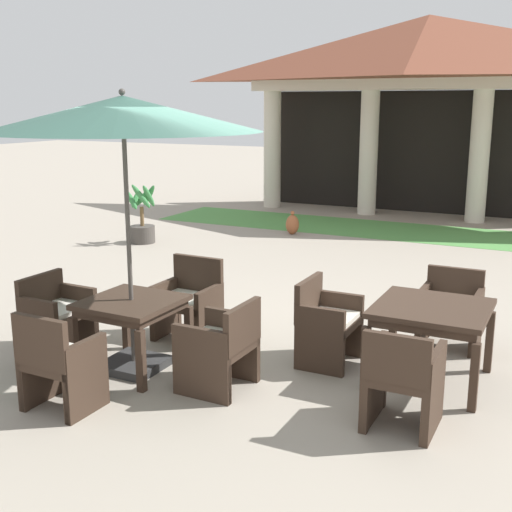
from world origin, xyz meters
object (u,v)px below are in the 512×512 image
object	(u,v)px
terracotta_urn	(292,224)
patio_umbrella_mid_left	(123,117)
patio_chair_near_foreground_west	(326,323)
patio_chair_mid_left_west	(56,315)
patio_chair_near_foreground_south	(403,379)
patio_table_mid_left	(132,310)
patio_chair_mid_left_north	(189,302)
patio_table_near_foreground	(432,316)
patio_chair_mid_left_south	(59,364)
patio_chair_mid_left_east	(221,347)
potted_palm_left_edge	(142,223)
patio_chair_near_foreground_north	(451,310)

from	to	relation	value
terracotta_urn	patio_umbrella_mid_left	bearing A→B (deg)	-79.41
patio_chair_near_foreground_west	patio_chair_mid_left_west	size ratio (longest dim) A/B	1.05
patio_chair_near_foreground_south	patio_table_mid_left	size ratio (longest dim) A/B	0.98
patio_table_mid_left	patio_umbrella_mid_left	world-z (taller)	patio_umbrella_mid_left
patio_chair_near_foreground_south	patio_chair_mid_left_north	bearing A→B (deg)	158.78
patio_table_mid_left	terracotta_urn	bearing A→B (deg)	100.59
patio_chair_near_foreground_west	patio_chair_mid_left_west	bearing A→B (deg)	-69.57
patio_table_near_foreground	patio_table_mid_left	size ratio (longest dim) A/B	1.16
patio_table_mid_left	terracotta_urn	distance (m)	7.04
patio_chair_near_foreground_west	terracotta_urn	distance (m)	6.61
patio_table_mid_left	patio_chair_mid_left_south	bearing A→B (deg)	-91.09
patio_table_mid_left	terracotta_urn	size ratio (longest dim) A/B	1.86
patio_chair_near_foreground_south	patio_umbrella_mid_left	world-z (taller)	patio_umbrella_mid_left
patio_umbrella_mid_left	patio_chair_mid_left_east	bearing A→B (deg)	-1.09
patio_chair_mid_left_west	terracotta_urn	world-z (taller)	patio_chair_mid_left_west
patio_umbrella_mid_left	patio_chair_mid_left_west	bearing A→B (deg)	178.91
patio_chair_mid_left_south	terracotta_urn	xyz separation A→B (m)	(-1.27, 7.90, -0.21)
patio_table_near_foreground	potted_palm_left_edge	distance (m)	7.27
patio_table_near_foreground	patio_chair_near_foreground_north	world-z (taller)	patio_chair_near_foreground_north
patio_table_mid_left	patio_chair_mid_left_south	size ratio (longest dim) A/B	1.00
patio_chair_near_foreground_north	patio_umbrella_mid_left	bearing A→B (deg)	37.20
patio_chair_mid_left_east	potted_palm_left_edge	distance (m)	6.65
patio_chair_near_foreground_north	patio_chair_mid_left_west	xyz separation A→B (m)	(-3.62, -1.98, -0.00)
patio_chair_near_foreground_north	patio_umbrella_mid_left	size ratio (longest dim) A/B	0.31
patio_chair_near_foreground_north	patio_table_mid_left	distance (m)	3.31
patio_chair_near_foreground_west	patio_chair_mid_left_north	bearing A→B (deg)	-90.13
patio_chair_near_foreground_north	patio_chair_mid_left_west	size ratio (longest dim) A/B	1.01
patio_umbrella_mid_left	patio_chair_mid_left_west	world-z (taller)	patio_umbrella_mid_left
patio_table_mid_left	patio_table_near_foreground	bearing A→B (deg)	20.46
patio_chair_mid_left_west	terracotta_urn	distance (m)	6.90
patio_chair_mid_left_east	patio_table_near_foreground	bearing A→B (deg)	-57.65
patio_table_near_foreground	patio_chair_near_foreground_west	bearing A→B (deg)	179.93
patio_chair_near_foreground_north	patio_chair_mid_left_north	xyz separation A→B (m)	(-2.62, -1.01, 0.00)
patio_umbrella_mid_left	patio_chair_near_foreground_north	bearing A→B (deg)	37.12
patio_chair_near_foreground_south	potted_palm_left_edge	world-z (taller)	potted_palm_left_edge
patio_chair_mid_left_north	patio_umbrella_mid_left	bearing A→B (deg)	90.00
patio_chair_near_foreground_west	potted_palm_left_edge	size ratio (longest dim) A/B	0.75
patio_chair_near_foreground_west	patio_umbrella_mid_left	distance (m)	2.75
patio_umbrella_mid_left	terracotta_urn	distance (m)	7.37
patio_chair_mid_left_east	potted_palm_left_edge	bearing A→B (deg)	43.00
patio_chair_mid_left_south	patio_chair_near_foreground_south	bearing A→B (deg)	20.91
patio_table_mid_left	patio_chair_mid_left_west	size ratio (longest dim) A/B	1.08
patio_chair_near_foreground_west	terracotta_urn	world-z (taller)	patio_chair_near_foreground_west
patio_chair_mid_left_east	patio_chair_mid_left_west	bearing A→B (deg)	90.00
patio_chair_near_foreground_west	patio_table_mid_left	bearing A→B (deg)	-58.64
patio_chair_mid_left_west	patio_chair_mid_left_north	size ratio (longest dim) A/B	0.92
patio_chair_mid_left_south	potted_palm_left_edge	world-z (taller)	potted_palm_left_edge
patio_chair_mid_left_east	terracotta_urn	world-z (taller)	patio_chair_mid_left_east
patio_umbrella_mid_left	potted_palm_left_edge	xyz separation A→B (m)	(-3.46, 4.93, -2.04)
patio_table_near_foreground	patio_chair_mid_left_east	bearing A→B (deg)	-148.73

